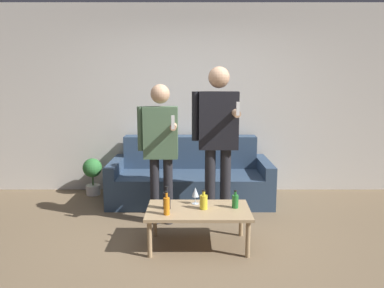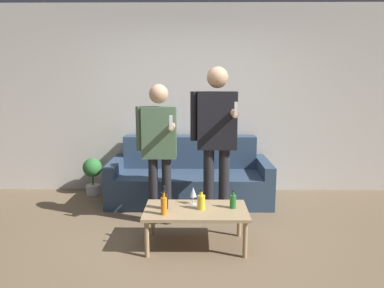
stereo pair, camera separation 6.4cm
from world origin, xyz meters
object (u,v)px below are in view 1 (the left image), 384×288
couch (188,178)px  bottle_orange (234,201)px  person_standing_left (159,142)px  coffee_table (197,213)px  person_standing_right (216,132)px

couch → bottle_orange: (0.45, -1.45, 0.16)m
couch → bottle_orange: size_ratio=11.89×
person_standing_left → coffee_table: bearing=-55.1°
coffee_table → person_standing_right: bearing=70.9°
person_standing_left → person_standing_right: size_ratio=0.89×
person_standing_right → bottle_orange: bearing=-77.7°
coffee_table → person_standing_right: (0.23, 0.66, 0.71)m
couch → bottle_orange: 1.53m
bottle_orange → person_standing_right: size_ratio=0.10×
bottle_orange → person_standing_left: 1.08m
bottle_orange → person_standing_left: (-0.78, 0.56, 0.49)m
couch → person_standing_left: size_ratio=1.35×
couch → person_standing_right: (0.32, -0.83, 0.76)m
couch → bottle_orange: couch is taller
coffee_table → person_standing_right: 1.00m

